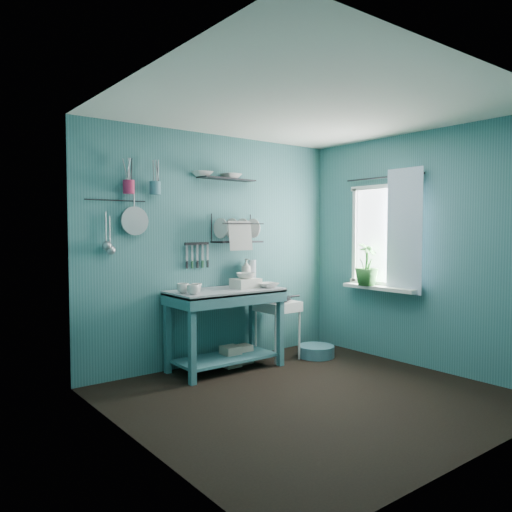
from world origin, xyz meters
TOP-DOWN VIEW (x-y plane):
  - floor at (0.00, 0.00)m, footprint 3.20×3.20m
  - ceiling at (0.00, 0.00)m, footprint 3.20×3.20m
  - wall_back at (0.00, 1.50)m, footprint 3.20×0.00m
  - wall_front at (0.00, -1.50)m, footprint 3.20×0.00m
  - wall_left at (-1.60, 0.00)m, footprint 0.00×3.00m
  - wall_right at (1.60, 0.00)m, footprint 0.00×3.00m
  - work_counter at (-0.11, 1.17)m, footprint 1.25×0.73m
  - mug_left at (-0.59, 1.01)m, footprint 0.12×0.12m
  - mug_mid at (-0.49, 1.11)m, footprint 0.14×0.14m
  - mug_right at (-0.61, 1.17)m, footprint 0.17×0.17m
  - wash_tub at (0.14, 1.15)m, footprint 0.28×0.22m
  - tub_bowl at (0.14, 1.15)m, footprint 0.20×0.19m
  - soap_bottle at (0.31, 1.37)m, footprint 0.11×0.12m
  - water_bottle at (0.41, 1.39)m, footprint 0.09×0.09m
  - counter_bowl at (0.34, 1.02)m, footprint 0.22×0.22m
  - hotplate_stand at (0.60, 1.17)m, footprint 0.46×0.46m
  - frying_pan at (0.60, 1.17)m, footprint 0.30×0.30m
  - knife_strip at (-0.27, 1.47)m, footprint 0.32×0.07m
  - dish_rack at (0.19, 1.37)m, footprint 0.57×0.29m
  - upper_shelf at (0.08, 1.40)m, footprint 0.71×0.24m
  - shelf_bowl_left at (-0.24, 1.40)m, footprint 0.23×0.23m
  - shelf_bowl_right at (0.13, 1.40)m, footprint 0.22×0.22m
  - utensil_cup_magenta at (-1.05, 1.42)m, footprint 0.11×0.11m
  - utensil_cup_teal at (-0.77, 1.42)m, footprint 0.11×0.11m
  - colander at (-0.98, 1.45)m, footprint 0.28×0.03m
  - ladle_outer at (-1.26, 1.46)m, footprint 0.01×0.01m
  - ladle_inner at (-1.23, 1.46)m, footprint 0.01×0.01m
  - hook_rail at (-1.16, 1.47)m, footprint 0.60×0.01m
  - window_glass at (1.59, 0.45)m, footprint 0.00×1.10m
  - windowsill at (1.50, 0.45)m, footprint 0.16×0.95m
  - curtain at (1.52, 0.15)m, footprint 0.00×1.35m
  - curtain_rod at (1.54, 0.45)m, footprint 0.02×1.05m
  - potted_plant at (1.45, 0.60)m, footprint 0.33×0.33m
  - storage_tin_large at (-0.01, 1.22)m, footprint 0.18×0.18m
  - storage_tin_small at (0.19, 1.25)m, footprint 0.15×0.15m
  - floor_basin at (1.01, 0.96)m, footprint 0.42×0.42m

SIDE VIEW (x-z plane):
  - floor at x=0.00m, z-range 0.00..0.00m
  - floor_basin at x=1.01m, z-range 0.00..0.13m
  - storage_tin_small at x=0.19m, z-range 0.00..0.20m
  - storage_tin_large at x=-0.01m, z-range 0.00..0.22m
  - hotplate_stand at x=0.60m, z-range 0.00..0.66m
  - work_counter at x=-0.11m, z-range 0.00..0.84m
  - frying_pan at x=0.60m, z-range 0.68..0.71m
  - windowsill at x=1.50m, z-range 0.79..0.83m
  - counter_bowl at x=0.34m, z-range 0.84..0.90m
  - mug_mid at x=-0.49m, z-range 0.84..0.94m
  - mug_left at x=-0.59m, z-range 0.84..0.94m
  - mug_right at x=-0.61m, z-range 0.84..0.94m
  - wash_tub at x=0.14m, z-range 0.84..0.94m
  - tub_bowl at x=0.14m, z-range 0.94..1.00m
  - water_bottle at x=0.41m, z-range 0.84..1.12m
  - soap_bottle at x=0.31m, z-range 0.84..1.14m
  - potted_plant at x=1.45m, z-range 0.83..1.31m
  - wall_back at x=0.00m, z-range -0.35..2.85m
  - wall_front at x=0.00m, z-range -0.35..2.85m
  - wall_left at x=-1.60m, z-range -0.25..2.75m
  - wall_right at x=1.60m, z-range -0.25..2.75m
  - knife_strip at x=-0.27m, z-range 1.30..1.33m
  - window_glass at x=1.59m, z-range 0.85..1.95m
  - ladle_inner at x=-1.23m, z-range 1.29..1.59m
  - curtain at x=1.52m, z-range 0.77..2.12m
  - dish_rack at x=0.19m, z-range 1.32..1.64m
  - ladle_outer at x=-1.26m, z-range 1.33..1.63m
  - colander at x=-0.98m, z-range 1.41..1.69m
  - hook_rail at x=-1.16m, z-range 1.74..1.75m
  - utensil_cup_magenta at x=-1.05m, z-range 1.81..1.94m
  - utensil_cup_teal at x=-0.77m, z-range 1.81..1.94m
  - upper_shelf at x=0.08m, z-range 2.01..2.02m
  - curtain_rod at x=1.54m, z-range 2.04..2.06m
  - shelf_bowl_right at x=0.13m, z-range 2.03..2.08m
  - shelf_bowl_left at x=-0.24m, z-range 2.07..2.12m
  - ceiling at x=0.00m, z-range 2.50..2.50m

